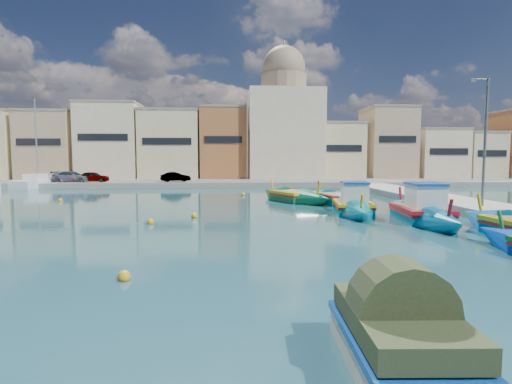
# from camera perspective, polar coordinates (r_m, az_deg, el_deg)

# --- Properties ---
(ground) EXTENTS (160.00, 160.00, 0.00)m
(ground) POSITION_cam_1_polar(r_m,az_deg,el_deg) (17.24, -12.21, -6.39)
(ground) COLOR #174145
(ground) RESTS_ON ground
(north_quay) EXTENTS (80.00, 8.00, 0.60)m
(north_quay) POSITION_cam_1_polar(r_m,az_deg,el_deg) (48.88, -6.57, 1.24)
(north_quay) COLOR gray
(north_quay) RESTS_ON ground
(north_townhouses) EXTENTS (83.20, 7.87, 10.19)m
(north_townhouses) POSITION_cam_1_polar(r_m,az_deg,el_deg) (56.26, 0.63, 6.52)
(north_townhouses) COLOR beige
(north_townhouses) RESTS_ON ground
(church_block) EXTENTS (10.00, 10.00, 19.10)m
(church_block) POSITION_cam_1_polar(r_m,az_deg,el_deg) (57.43, 3.95, 9.89)
(church_block) COLOR beige
(church_block) RESTS_ON ground
(quay_street_lamp) EXTENTS (1.18, 0.16, 8.00)m
(quay_street_lamp) POSITION_cam_1_polar(r_m,az_deg,el_deg) (27.16, 29.81, 6.33)
(quay_street_lamp) COLOR #595B60
(quay_street_lamp) RESTS_ON ground
(parked_cars) EXTENTS (15.86, 2.18, 1.26)m
(parked_cars) POSITION_cam_1_polar(r_m,az_deg,el_deg) (49.59, -21.14, 2.05)
(parked_cars) COLOR #4C1919
(parked_cars) RESTS_ON north_quay
(luzzu_turquoise_cabin) EXTENTS (3.26, 10.10, 3.18)m
(luzzu_turquoise_cabin) POSITION_cam_1_polar(r_m,az_deg,el_deg) (22.91, 22.50, -2.91)
(luzzu_turquoise_cabin) COLOR #006F9C
(luzzu_turquoise_cabin) RESTS_ON ground
(luzzu_blue_cabin) EXTENTS (3.30, 8.60, 2.97)m
(luzzu_blue_cabin) POSITION_cam_1_polar(r_m,az_deg,el_deg) (24.87, 13.71, -2.15)
(luzzu_blue_cabin) COLOR #0087A3
(luzzu_blue_cabin) RESTS_ON ground
(luzzu_cyan_mid) EXTENTS (3.60, 9.09, 2.62)m
(luzzu_cyan_mid) POSITION_cam_1_polar(r_m,az_deg,el_deg) (29.88, 11.31, -1.12)
(luzzu_cyan_mid) COLOR #007BA0
(luzzu_cyan_mid) RESTS_ON ground
(luzzu_green) EXTENTS (5.87, 8.93, 2.78)m
(luzzu_green) POSITION_cam_1_polar(r_m,az_deg,el_deg) (31.08, 5.33, -0.78)
(luzzu_green) COLOR #0A7044
(luzzu_green) RESTS_ON ground
(tender_near) EXTENTS (1.81, 3.14, 1.51)m
(tender_near) POSITION_cam_1_polar(r_m,az_deg,el_deg) (7.05, 19.86, -19.35)
(tender_near) COLOR beige
(tender_near) RESTS_ON ground
(yacht_north) EXTENTS (3.77, 8.33, 10.75)m
(yacht_north) POSITION_cam_1_polar(r_m,az_deg,el_deg) (52.49, -27.82, 1.10)
(yacht_north) COLOR white
(yacht_north) RESTS_ON ground
(mooring_buoys) EXTENTS (23.49, 25.11, 0.36)m
(mooring_buoys) POSITION_cam_1_polar(r_m,az_deg,el_deg) (23.44, -8.16, -3.17)
(mooring_buoys) COLOR gold
(mooring_buoys) RESTS_ON ground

